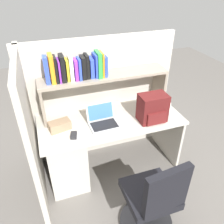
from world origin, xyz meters
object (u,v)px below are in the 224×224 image
Objects in this scene: computer_mouse at (74,135)px; paper_cup at (168,106)px; tissue_box at (60,126)px; laptop at (103,120)px; office_chair at (152,202)px; backpack at (153,108)px.

paper_cup reaches higher than computer_mouse.
tissue_box is (-0.11, 0.16, 0.03)m from computer_mouse.
laptop is at bearing -176.80° from paper_cup.
office_chair reaches higher than tissue_box.
laptop is 0.56m from backpack.
laptop reaches higher than tissue_box.
tissue_box is at bearing 171.11° from backpack.
laptop is 0.34× the size of office_chair.
laptop is 0.95m from office_chair.
backpack reaches higher than office_chair.
paper_cup is (1.17, 0.16, 0.02)m from computer_mouse.
computer_mouse is at bearing -59.68° from office_chair.
paper_cup is at bearing -130.99° from office_chair.
backpack is at bearing -120.45° from office_chair.
computer_mouse is at bearing -66.50° from tissue_box.
office_chair is (0.20, -0.85, -0.39)m from laptop.
tissue_box reaches higher than paper_cup.
computer_mouse is 1.28× the size of paper_cup.
backpack is 0.95m from office_chair.
laptop reaches higher than computer_mouse.
laptop is at bearing 34.06° from computer_mouse.
office_chair is at bearing -65.30° from tissue_box.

